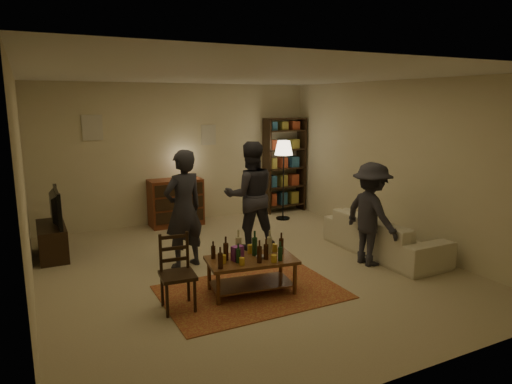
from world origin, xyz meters
TOP-DOWN VIEW (x-y plane):
  - floor at (0.00, 0.00)m, footprint 6.00×6.00m
  - room_shell at (-0.65, 2.98)m, footprint 6.00×6.00m
  - rug at (-0.31, -0.80)m, footprint 2.20×1.50m
  - coffee_table at (-0.32, -0.80)m, footprint 1.17×0.75m
  - dining_chair at (-1.26, -0.79)m, footprint 0.42×0.42m
  - tv_stand at (-2.44, 1.80)m, footprint 0.40×1.00m
  - dresser at (-0.19, 2.71)m, footprint 1.00×0.50m
  - bookshelf at (2.25, 2.78)m, footprint 0.90×0.34m
  - floor_lamp at (1.88, 2.18)m, footprint 0.36×0.36m
  - sofa at (2.20, -0.40)m, footprint 0.81×2.08m
  - person_left at (-0.76, 0.46)m, footprint 0.71×0.57m
  - person_right at (0.48, 0.83)m, footprint 0.97×0.83m
  - person_by_sofa at (1.70, -0.65)m, footprint 0.58×0.99m

SIDE VIEW (x-z plane):
  - floor at x=0.00m, z-range 0.00..0.00m
  - rug at x=-0.31m, z-range 0.00..0.01m
  - sofa at x=2.20m, z-range 0.00..0.61m
  - tv_stand at x=-2.44m, z-range -0.14..0.91m
  - coffee_table at x=-0.32m, z-range 0.01..0.79m
  - dining_chair at x=-1.26m, z-range 0.02..0.91m
  - dresser at x=-0.19m, z-range -0.20..1.16m
  - person_by_sofa at x=1.70m, z-range 0.00..1.51m
  - person_left at x=-0.76m, z-range 0.00..1.71m
  - person_right at x=0.48m, z-range 0.00..1.74m
  - bookshelf at x=2.25m, z-range 0.03..2.04m
  - floor_lamp at x=1.88m, z-range 0.55..2.14m
  - room_shell at x=-0.65m, z-range -1.19..4.81m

